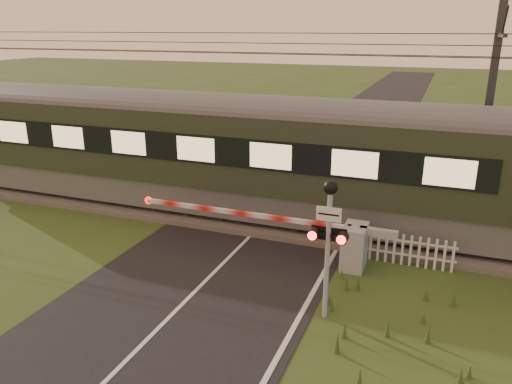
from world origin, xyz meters
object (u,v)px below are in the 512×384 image
at_px(picket_fence, 402,249).
at_px(catenary_mast, 489,106).
at_px(boom_gate, 341,242).
at_px(crossing_signal, 329,226).

distance_m(picket_fence, catenary_mast, 5.73).
height_order(boom_gate, crossing_signal, crossing_signal).
bearing_deg(picket_fence, catenary_mast, 65.11).
distance_m(crossing_signal, picket_fence, 4.03).
relative_size(crossing_signal, picket_fence, 1.15).
height_order(boom_gate, catenary_mast, catenary_mast).
xyz_separation_m(crossing_signal, picket_fence, (1.37, 3.34, -1.78)).
relative_size(boom_gate, picket_fence, 2.72).
bearing_deg(crossing_signal, picket_fence, 67.77).
bearing_deg(catenary_mast, picket_fence, -114.89).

